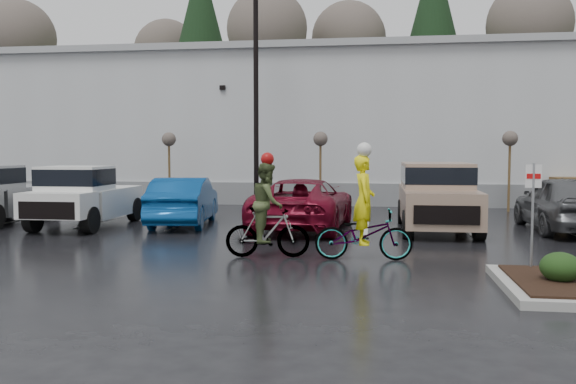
# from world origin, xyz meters

# --- Properties ---
(ground) EXTENTS (120.00, 120.00, 0.00)m
(ground) POSITION_xyz_m (0.00, 0.00, 0.00)
(ground) COLOR black
(ground) RESTS_ON ground
(warehouse) EXTENTS (60.50, 15.50, 7.20)m
(warehouse) POSITION_xyz_m (0.00, 21.99, 3.65)
(warehouse) COLOR #BABDBF
(warehouse) RESTS_ON ground
(wooded_ridge) EXTENTS (80.00, 25.00, 6.00)m
(wooded_ridge) POSITION_xyz_m (0.00, 45.00, 3.00)
(wooded_ridge) COLOR #2B3E1A
(wooded_ridge) RESTS_ON ground
(lamppost) EXTENTS (0.50, 1.00, 9.22)m
(lamppost) POSITION_xyz_m (-4.00, 12.00, 5.69)
(lamppost) COLOR black
(lamppost) RESTS_ON ground
(sapling_west) EXTENTS (0.60, 0.60, 3.20)m
(sapling_west) POSITION_xyz_m (-8.00, 13.00, 2.73)
(sapling_west) COLOR #4B391E
(sapling_west) RESTS_ON ground
(sapling_mid) EXTENTS (0.60, 0.60, 3.20)m
(sapling_mid) POSITION_xyz_m (-1.50, 13.00, 2.73)
(sapling_mid) COLOR #4B391E
(sapling_mid) RESTS_ON ground
(sapling_east) EXTENTS (0.60, 0.60, 3.20)m
(sapling_east) POSITION_xyz_m (6.00, 13.00, 2.73)
(sapling_east) COLOR #4B391E
(sapling_east) RESTS_ON ground
(pallet_stack_a) EXTENTS (1.20, 1.20, 1.35)m
(pallet_stack_a) POSITION_xyz_m (8.50, 14.00, 0.68)
(pallet_stack_a) COLOR #4B391E
(pallet_stack_a) RESTS_ON ground
(shrub_a) EXTENTS (0.70, 0.70, 0.52)m
(shrub_a) POSITION_xyz_m (4.00, -1.00, 0.41)
(shrub_a) COLOR #143312
(shrub_a) RESTS_ON curb_island
(fire_lane_sign) EXTENTS (0.30, 0.05, 2.20)m
(fire_lane_sign) POSITION_xyz_m (3.80, 0.20, 1.41)
(fire_lane_sign) COLOR gray
(fire_lane_sign) RESTS_ON ground
(pickup_silver) EXTENTS (2.10, 5.20, 1.96)m
(pickup_silver) POSITION_xyz_m (-11.71, 6.79, 0.98)
(pickup_silver) COLOR #A8ABAF
(pickup_silver) RESTS_ON ground
(pickup_white) EXTENTS (2.10, 5.20, 1.96)m
(pickup_white) POSITION_xyz_m (-8.38, 6.39, 0.98)
(pickup_white) COLOR white
(pickup_white) RESTS_ON ground
(car_blue) EXTENTS (2.28, 4.91, 1.56)m
(car_blue) POSITION_xyz_m (-5.43, 7.04, 0.78)
(car_blue) COLOR #0C448D
(car_blue) RESTS_ON ground
(car_red) EXTENTS (2.93, 5.78, 1.57)m
(car_red) POSITION_xyz_m (-1.44, 6.59, 0.78)
(car_red) COLOR maroon
(car_red) RESTS_ON ground
(suv_tan) EXTENTS (2.20, 5.10, 2.06)m
(suv_tan) POSITION_xyz_m (2.63, 6.71, 1.03)
(suv_tan) COLOR gray
(suv_tan) RESTS_ON ground
(car_grey) EXTENTS (2.10, 5.07, 1.72)m
(car_grey) POSITION_xyz_m (6.39, 7.14, 0.86)
(car_grey) COLOR #595B5E
(car_grey) RESTS_ON ground
(cyclist_hivis) EXTENTS (2.21, 0.90, 2.62)m
(cyclist_hivis) POSITION_xyz_m (0.53, 1.50, 0.80)
(cyclist_hivis) COLOR #3F3F44
(cyclist_hivis) RESTS_ON ground
(cyclist_olive) EXTENTS (1.90, 0.94, 2.40)m
(cyclist_olive) POSITION_xyz_m (-1.65, 1.50, 0.87)
(cyclist_olive) COLOR #3F3F44
(cyclist_olive) RESTS_ON ground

